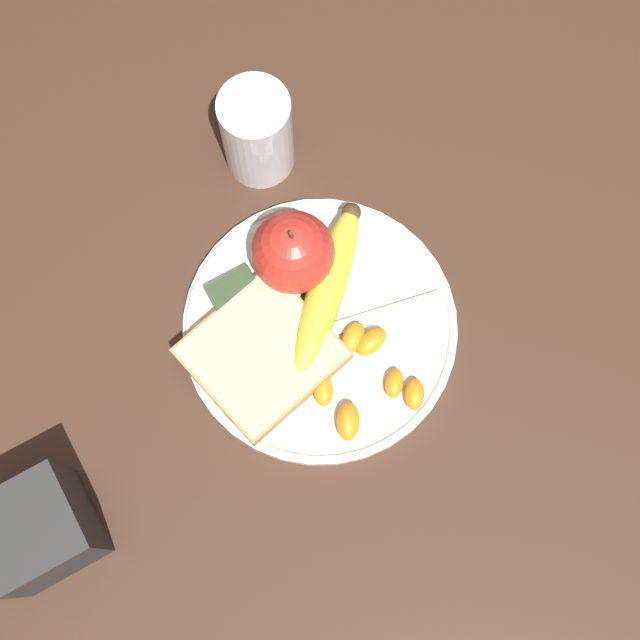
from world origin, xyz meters
TOP-DOWN VIEW (x-y plane):
  - ground_plane at (0.00, 0.00)m, footprint 3.00×3.00m
  - plate at (0.00, 0.00)m, footprint 0.25×0.25m
  - juice_glass at (-0.03, -0.18)m, footprint 0.07×0.07m
  - apple at (-0.01, -0.06)m, footprint 0.07×0.07m
  - banana at (-0.02, -0.02)m, footprint 0.14×0.14m
  - bread_slice at (0.06, -0.00)m, footprint 0.14×0.13m
  - fork at (-0.00, 0.01)m, footprint 0.18×0.06m
  - jam_packet at (0.05, -0.06)m, footprint 0.04×0.04m
  - orange_segment_0 at (-0.03, 0.04)m, footprint 0.04×0.03m
  - orange_segment_1 at (-0.02, 0.03)m, footprint 0.04×0.03m
  - orange_segment_2 at (-0.03, 0.08)m, footprint 0.03×0.03m
  - orange_segment_3 at (-0.04, 0.10)m, footprint 0.03×0.03m
  - orange_segment_4 at (0.02, 0.09)m, footprint 0.04×0.04m
  - orange_segment_5 at (0.03, 0.05)m, footprint 0.03×0.03m
  - condiment_caddy at (0.29, 0.05)m, footprint 0.08×0.08m

SIDE VIEW (x-z plane):
  - ground_plane at x=0.00m, z-range 0.00..0.00m
  - plate at x=0.00m, z-range 0.00..0.02m
  - fork at x=0.00m, z-range 0.01..0.02m
  - orange_segment_2 at x=-0.03m, z-range 0.01..0.03m
  - orange_segment_5 at x=0.03m, z-range 0.01..0.03m
  - orange_segment_3 at x=-0.04m, z-range 0.01..0.03m
  - orange_segment_1 at x=-0.02m, z-range 0.01..0.03m
  - orange_segment_0 at x=-0.03m, z-range 0.01..0.03m
  - orange_segment_4 at x=0.02m, z-range 0.01..0.03m
  - jam_packet at x=0.05m, z-range 0.01..0.03m
  - bread_slice at x=0.06m, z-range 0.01..0.03m
  - banana at x=-0.02m, z-range 0.01..0.04m
  - condiment_caddy at x=0.29m, z-range 0.00..0.09m
  - juice_glass at x=-0.03m, z-range 0.00..0.10m
  - apple at x=-0.01m, z-range 0.01..0.09m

